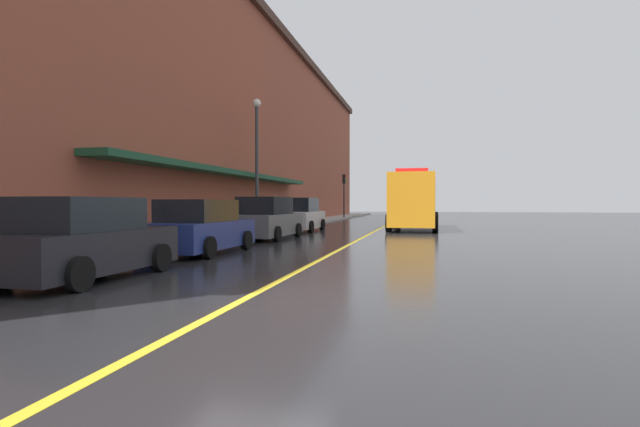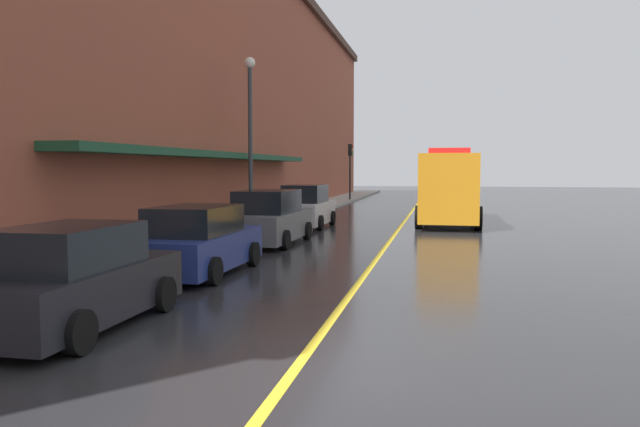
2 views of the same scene
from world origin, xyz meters
TOP-DOWN VIEW (x-y plane):
  - ground_plane at (0.00, 25.00)m, footprint 112.00×112.00m
  - sidewalk_left at (-6.20, 25.00)m, footprint 2.40×70.00m
  - lane_center_stripe at (0.00, 25.00)m, footprint 0.16×70.00m
  - brick_building_left at (-12.61, 23.99)m, footprint 11.60×64.00m
  - parked_car_0 at (-3.95, 0.98)m, footprint 1.97×4.24m
  - parked_car_1 at (-4.03, 6.23)m, footprint 2.11×4.50m
  - parked_car_2 at (-3.99, 12.38)m, footprint 2.20×4.82m
  - parked_car_3 at (-4.04, 18.39)m, footprint 2.05×4.27m
  - utility_truck at (2.12, 21.85)m, footprint 2.88×9.25m
  - parking_meter_0 at (-5.35, 9.39)m, footprint 0.14×0.18m
  - parking_meter_1 at (-5.35, 3.32)m, footprint 0.14×0.18m
  - street_lamp_left at (-5.95, 16.46)m, footprint 0.44×0.44m
  - traffic_light_near at (-5.29, 39.58)m, footprint 0.38×0.36m

SIDE VIEW (x-z plane):
  - ground_plane at x=0.00m, z-range 0.00..0.00m
  - lane_center_stripe at x=0.00m, z-range 0.00..0.01m
  - sidewalk_left at x=-6.20m, z-range 0.00..0.15m
  - parked_car_1 at x=-4.03m, z-range -0.05..1.63m
  - parked_car_0 at x=-3.95m, z-range -0.05..1.64m
  - parked_car_2 at x=-3.99m, z-range -0.06..1.78m
  - parked_car_3 at x=-4.04m, z-range -0.07..1.80m
  - parking_meter_0 at x=-5.35m, z-range 0.39..1.72m
  - parking_meter_1 at x=-5.35m, z-range 0.39..1.72m
  - utility_truck at x=2.12m, z-range -0.08..3.35m
  - traffic_light_near at x=-5.29m, z-range 1.01..5.31m
  - street_lamp_left at x=-5.95m, z-range 0.93..7.87m
  - brick_building_left at x=-12.61m, z-range 0.01..14.15m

